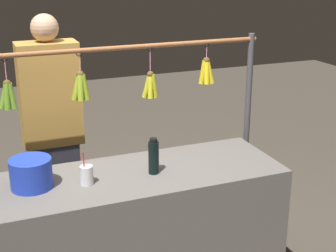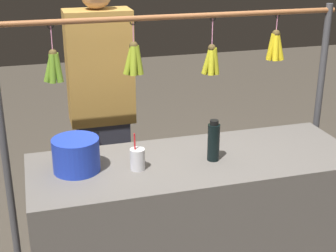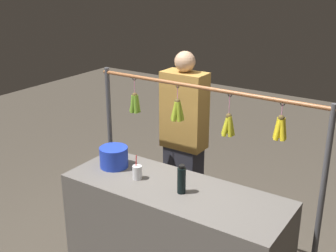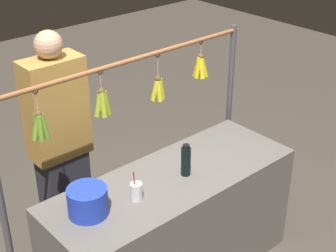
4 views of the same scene
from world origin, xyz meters
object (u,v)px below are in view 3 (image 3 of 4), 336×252
at_px(water_bottle, 182,180).
at_px(vendor_person, 184,143).
at_px(blue_bucket, 114,157).
at_px(drink_cup, 137,172).

height_order(water_bottle, vendor_person, vendor_person).
distance_m(blue_bucket, drink_cup, 0.32).
relative_size(blue_bucket, drink_cup, 1.21).
distance_m(water_bottle, vendor_person, 0.95).
relative_size(water_bottle, drink_cup, 1.15).
bearing_deg(vendor_person, blue_bucket, 71.48).
xyz_separation_m(water_bottle, drink_cup, (0.42, -0.00, -0.05)).
relative_size(blue_bucket, vendor_person, 0.14).
distance_m(blue_bucket, vendor_person, 0.79).
bearing_deg(blue_bucket, drink_cup, 166.43).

